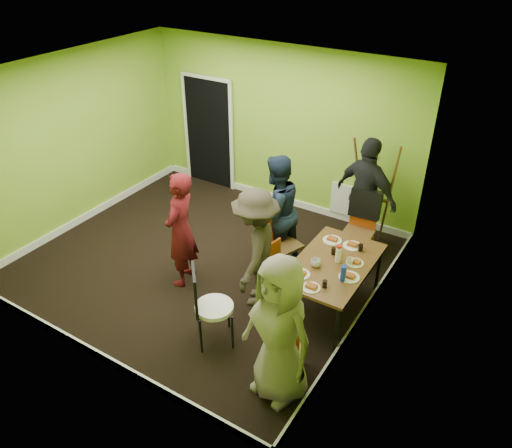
{
  "coord_description": "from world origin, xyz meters",
  "views": [
    {
      "loc": [
        3.9,
        -4.82,
        4.43
      ],
      "look_at": [
        0.91,
        0.0,
        0.96
      ],
      "focal_mm": 35.0,
      "sensor_mm": 36.0,
      "label": 1
    }
  ],
  "objects": [
    {
      "name": "ground",
      "position": [
        0.0,
        0.0,
        0.0
      ],
      "size": [
        5.0,
        5.0,
        0.0
      ],
      "primitive_type": "plane",
      "color": "black",
      "rests_on": "ground"
    },
    {
      "name": "room_walls",
      "position": [
        -0.02,
        0.04,
        0.99
      ],
      "size": [
        5.04,
        4.54,
        2.82
      ],
      "color": "#8BB22E",
      "rests_on": "ground"
    },
    {
      "name": "dining_table",
      "position": [
        2.05,
        0.0,
        0.7
      ],
      "size": [
        0.9,
        1.5,
        0.75
      ],
      "color": "black",
      "rests_on": "ground"
    },
    {
      "name": "chair_left_far",
      "position": [
        1.06,
        0.44,
        0.56
      ],
      "size": [
        0.53,
        0.53,
        1.0
      ],
      "rotation": [
        0.0,
        0.0,
        -1.93
      ],
      "color": "#C14A12",
      "rests_on": "ground"
    },
    {
      "name": "chair_left_near",
      "position": [
        1.36,
        -0.19,
        0.49
      ],
      "size": [
        0.41,
        0.41,
        0.87
      ],
      "rotation": [
        0.0,
        0.0,
        -1.73
      ],
      "color": "#C14A12",
      "rests_on": "ground"
    },
    {
      "name": "chair_back_end",
      "position": [
        1.91,
        1.39,
        0.77
      ],
      "size": [
        0.47,
        0.55,
        1.09
      ],
      "rotation": [
        0.0,
        0.0,
        3.21
      ],
      "color": "#C14A12",
      "rests_on": "ground"
    },
    {
      "name": "chair_front_end",
      "position": [
        2.09,
        -1.31,
        0.51
      ],
      "size": [
        0.46,
        0.46,
        0.91
      ],
      "rotation": [
        0.0,
        0.0,
        0.27
      ],
      "color": "#C14A12",
      "rests_on": "ground"
    },
    {
      "name": "chair_bentwood",
      "position": [
        1.04,
        -1.3,
        0.59
      ],
      "size": [
        0.59,
        0.58,
        1.07
      ],
      "rotation": [
        0.0,
        0.0,
        -0.85
      ],
      "color": "black",
      "rests_on": "ground"
    },
    {
      "name": "easel",
      "position": [
        1.91,
        1.71,
        0.89
      ],
      "size": [
        0.72,
        0.68,
        1.8
      ],
      "color": "brown",
      "rests_on": "ground"
    },
    {
      "name": "plate_near_left",
      "position": [
        1.83,
        0.46,
        0.76
      ],
      "size": [
        0.25,
        0.25,
        0.01
      ],
      "primitive_type": "cylinder",
      "color": "white",
      "rests_on": "dining_table"
    },
    {
      "name": "plate_near_right",
      "position": [
        1.81,
        -0.43,
        0.76
      ],
      "size": [
        0.25,
        0.25,
        0.01
      ],
      "primitive_type": "cylinder",
      "color": "white",
      "rests_on": "dining_table"
    },
    {
      "name": "plate_far_back",
      "position": [
        2.11,
        0.48,
        0.76
      ],
      "size": [
        0.25,
        0.25,
        0.01
      ],
      "primitive_type": "cylinder",
      "color": "white",
      "rests_on": "dining_table"
    },
    {
      "name": "plate_far_front",
      "position": [
        2.04,
        -0.6,
        0.76
      ],
      "size": [
        0.22,
        0.22,
        0.01
      ],
      "primitive_type": "cylinder",
      "color": "white",
      "rests_on": "dining_table"
    },
    {
      "name": "plate_wall_back",
      "position": [
        2.29,
        0.14,
        0.76
      ],
      "size": [
        0.22,
        0.22,
        0.01
      ],
      "primitive_type": "cylinder",
      "color": "white",
      "rests_on": "dining_table"
    },
    {
      "name": "plate_wall_front",
      "position": [
        2.34,
        -0.17,
        0.76
      ],
      "size": [
        0.25,
        0.25,
        0.01
      ],
      "primitive_type": "cylinder",
      "color": "white",
      "rests_on": "dining_table"
    },
    {
      "name": "thermos",
      "position": [
        2.09,
        0.06,
        0.86
      ],
      "size": [
        0.07,
        0.07,
        0.22
      ],
      "primitive_type": "cylinder",
      "color": "white",
      "rests_on": "dining_table"
    },
    {
      "name": "blue_bottle",
      "position": [
        2.29,
        -0.27,
        0.86
      ],
      "size": [
        0.07,
        0.07,
        0.21
      ],
      "primitive_type": "cylinder",
      "color": "#1830B4",
      "rests_on": "dining_table"
    },
    {
      "name": "orange_bottle",
      "position": [
        2.06,
        0.2,
        0.79
      ],
      "size": [
        0.04,
        0.04,
        0.07
      ],
      "primitive_type": "cylinder",
      "color": "#C14A12",
      "rests_on": "dining_table"
    },
    {
      "name": "glass_mid",
      "position": [
        1.97,
        0.18,
        0.8
      ],
      "size": [
        0.06,
        0.06,
        0.1
      ],
      "primitive_type": "cylinder",
      "color": "black",
      "rests_on": "dining_table"
    },
    {
      "name": "glass_back",
      "position": [
        2.24,
        0.44,
        0.8
      ],
      "size": [
        0.06,
        0.06,
        0.09
      ],
      "primitive_type": "cylinder",
      "color": "black",
      "rests_on": "dining_table"
    },
    {
      "name": "glass_front",
      "position": [
        2.16,
        -0.5,
        0.8
      ],
      "size": [
        0.06,
        0.06,
        0.09
      ],
      "primitive_type": "cylinder",
      "color": "black",
      "rests_on": "dining_table"
    },
    {
      "name": "cup_a",
      "position": [
        1.89,
        -0.18,
        0.8
      ],
      "size": [
        0.12,
        0.12,
        0.1
      ],
      "primitive_type": "imported",
      "color": "white",
      "rests_on": "dining_table"
    },
    {
      "name": "cup_b",
      "position": [
        2.24,
        0.08,
        0.79
      ],
      "size": [
        0.09,
        0.09,
        0.09
      ],
      "primitive_type": "imported",
      "color": "white",
      "rests_on": "dining_table"
    },
    {
      "name": "person_standing",
      "position": [
        0.03,
        -0.51,
        0.84
      ],
      "size": [
        0.53,
        0.69,
        1.68
      ],
      "primitive_type": "imported",
      "rotation": [
        0.0,
        0.0,
        -1.34
      ],
      "color": "#4E0D11",
      "rests_on": "ground"
    },
    {
      "name": "person_left_far",
      "position": [
        0.88,
        0.57,
        0.86
      ],
      "size": [
        0.89,
        1.0,
        1.71
      ],
      "primitive_type": "imported",
      "rotation": [
        0.0,
        0.0,
        -1.91
      ],
      "color": "#152035",
      "rests_on": "ground"
    },
    {
      "name": "person_left_near",
      "position": [
        1.12,
        -0.34,
        0.83
      ],
      "size": [
        0.92,
        1.21,
        1.66
      ],
      "primitive_type": "imported",
      "rotation": [
        0.0,
        0.0,
        -1.26
      ],
      "color": "#312A20",
      "rests_on": "ground"
    },
    {
      "name": "person_back_end",
      "position": [
        1.85,
        1.6,
        0.91
      ],
      "size": [
        1.15,
        0.76,
        1.82
      ],
      "primitive_type": "imported",
      "rotation": [
        0.0,
        0.0,
        2.82
      ],
      "color": "black",
      "rests_on": "ground"
    },
    {
      "name": "person_front_end",
      "position": [
        2.13,
        -1.52,
        0.88
      ],
      "size": [
        0.97,
        0.75,
        1.75
      ],
      "primitive_type": "imported",
      "rotation": [
        0.0,
        0.0,
        -0.25
      ],
      "color": "gray",
      "rests_on": "ground"
    }
  ]
}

